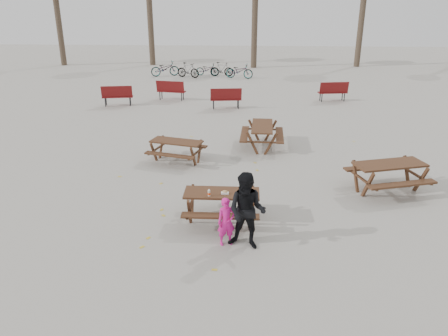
# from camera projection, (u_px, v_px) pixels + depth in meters

# --- Properties ---
(ground) EXTENTS (80.00, 80.00, 0.00)m
(ground) POSITION_uv_depth(u_px,v_px,m) (222.00, 221.00, 10.71)
(ground) COLOR gray
(ground) RESTS_ON ground
(main_picnic_table) EXTENTS (1.80, 1.45, 0.78)m
(main_picnic_table) POSITION_uv_depth(u_px,v_px,m) (222.00, 199.00, 10.50)
(main_picnic_table) COLOR #3A2615
(main_picnic_table) RESTS_ON ground
(food_tray) EXTENTS (0.18, 0.11, 0.03)m
(food_tray) POSITION_uv_depth(u_px,v_px,m) (225.00, 193.00, 10.33)
(food_tray) COLOR white
(food_tray) RESTS_ON main_picnic_table
(bread_roll) EXTENTS (0.14, 0.06, 0.05)m
(bread_roll) POSITION_uv_depth(u_px,v_px,m) (225.00, 191.00, 10.32)
(bread_roll) COLOR tan
(bread_roll) RESTS_ON food_tray
(soda_bottle) EXTENTS (0.07, 0.07, 0.17)m
(soda_bottle) POSITION_uv_depth(u_px,v_px,m) (209.00, 193.00, 10.20)
(soda_bottle) COLOR silver
(soda_bottle) RESTS_ON main_picnic_table
(child) EXTENTS (0.47, 0.38, 1.11)m
(child) POSITION_uv_depth(u_px,v_px,m) (226.00, 222.00, 9.52)
(child) COLOR #DD1B89
(child) RESTS_ON ground
(adult) EXTENTS (0.98, 0.85, 1.73)m
(adult) POSITION_uv_depth(u_px,v_px,m) (247.00, 211.00, 9.30)
(adult) COLOR black
(adult) RESTS_ON ground
(picnic_table_east) EXTENTS (2.32, 2.06, 0.84)m
(picnic_table_east) POSITION_uv_depth(u_px,v_px,m) (388.00, 177.00, 12.18)
(picnic_table_east) COLOR #3A2615
(picnic_table_east) RESTS_ON ground
(picnic_table_north) EXTENTS (1.98, 1.75, 0.72)m
(picnic_table_north) POSITION_uv_depth(u_px,v_px,m) (177.00, 151.00, 14.40)
(picnic_table_north) COLOR #3A2615
(picnic_table_north) RESTS_ON ground
(picnic_table_far) EXTENTS (1.60, 1.96, 0.82)m
(picnic_table_far) POSITION_uv_depth(u_px,v_px,m) (262.00, 136.00, 15.77)
(picnic_table_far) COLOR #3A2615
(picnic_table_far) RESTS_ON ground
(park_bench_row) EXTENTS (12.50, 2.61, 1.03)m
(park_bench_row) POSITION_uv_depth(u_px,v_px,m) (212.00, 94.00, 22.10)
(park_bench_row) COLOR maroon
(park_bench_row) RESTS_ON ground
(bicycle_row) EXTENTS (7.07, 1.87, 1.01)m
(bicycle_row) POSITION_uv_depth(u_px,v_px,m) (202.00, 70.00, 29.46)
(bicycle_row) COLOR black
(bicycle_row) RESTS_ON ground
(fallen_leaves) EXTENTS (11.00, 11.00, 0.01)m
(fallen_leaves) POSITION_uv_depth(u_px,v_px,m) (243.00, 181.00, 13.01)
(fallen_leaves) COLOR gold
(fallen_leaves) RESTS_ON ground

